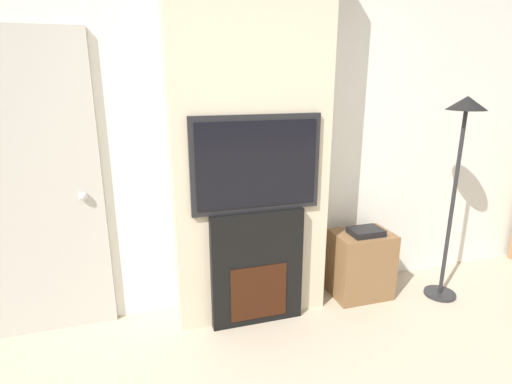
% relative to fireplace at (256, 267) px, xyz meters
% --- Properties ---
extents(wall_back, '(6.00, 0.06, 2.70)m').
position_rel_fireplace_xyz_m(wall_back, '(0.00, 0.36, 0.92)').
color(wall_back, silver).
rests_on(wall_back, ground_plane).
extents(chimney_breast, '(1.11, 0.32, 2.70)m').
position_rel_fireplace_xyz_m(chimney_breast, '(0.00, 0.16, 0.92)').
color(chimney_breast, beige).
rests_on(chimney_breast, ground_plane).
extents(fireplace, '(0.67, 0.15, 0.86)m').
position_rel_fireplace_xyz_m(fireplace, '(0.00, 0.00, 0.00)').
color(fireplace, black).
rests_on(fireplace, ground_plane).
extents(television, '(0.90, 0.07, 0.66)m').
position_rel_fireplace_xyz_m(television, '(0.00, -0.00, 0.76)').
color(television, black).
rests_on(television, fireplace).
extents(floor_lamp, '(0.29, 0.29, 1.62)m').
position_rel_fireplace_xyz_m(floor_lamp, '(1.56, -0.12, 0.83)').
color(floor_lamp, '#262628').
rests_on(floor_lamp, ground_plane).
extents(media_stand, '(0.46, 0.34, 0.60)m').
position_rel_fireplace_xyz_m(media_stand, '(0.92, 0.09, -0.15)').
color(media_stand, brown).
rests_on(media_stand, ground_plane).
extents(entry_door, '(0.85, 0.09, 2.05)m').
position_rel_fireplace_xyz_m(entry_door, '(-1.42, 0.30, 0.60)').
color(entry_door, '#BCB7AD').
rests_on(entry_door, ground_plane).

